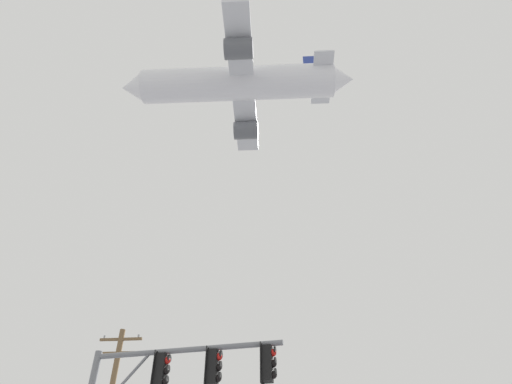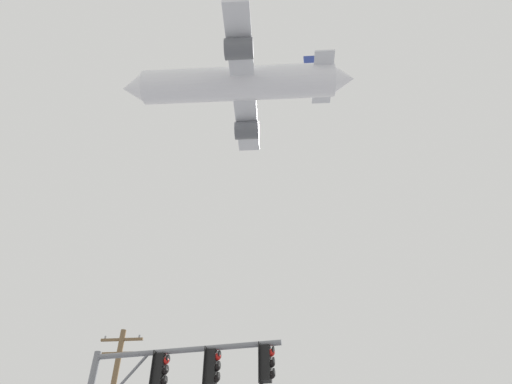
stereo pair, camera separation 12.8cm
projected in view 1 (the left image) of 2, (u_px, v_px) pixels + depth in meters
The scene contains 1 object.
airplane at pixel (237, 84), 40.81m from camera, with size 21.45×16.58×5.87m.
Camera 1 is at (-0.27, -4.86, 1.44)m, focal length 31.16 mm.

